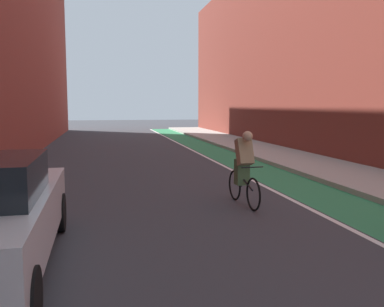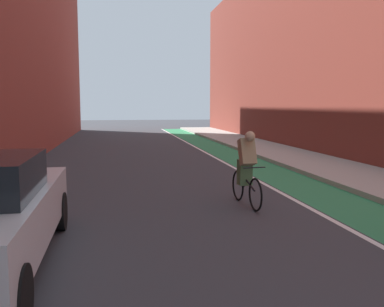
# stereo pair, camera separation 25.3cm
# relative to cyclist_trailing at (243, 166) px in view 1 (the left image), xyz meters

# --- Properties ---
(ground_plane) EXTENTS (98.65, 98.65, 0.00)m
(ground_plane) POSITION_rel_cyclist_trailing_xyz_m (-1.32, 5.60, -0.85)
(ground_plane) COLOR #38383D
(bike_lane_paint) EXTENTS (1.60, 44.84, 0.00)m
(bike_lane_paint) POSITION_rel_cyclist_trailing_xyz_m (2.16, 7.60, -0.85)
(bike_lane_paint) COLOR #2D8451
(bike_lane_paint) RESTS_ON ground
(lane_divider_stripe) EXTENTS (0.12, 44.84, 0.00)m
(lane_divider_stripe) POSITION_rel_cyclist_trailing_xyz_m (1.26, 7.60, -0.85)
(lane_divider_stripe) COLOR white
(lane_divider_stripe) RESTS_ON ground
(sidewalk_right) EXTENTS (2.79, 44.84, 0.14)m
(sidewalk_right) POSITION_rel_cyclist_trailing_xyz_m (4.35, 7.60, -0.78)
(sidewalk_right) COLOR #A8A59E
(sidewalk_right) RESTS_ON ground
(building_facade_right) EXTENTS (2.40, 40.84, 10.49)m
(building_facade_right) POSITION_rel_cyclist_trailing_xyz_m (6.95, 9.60, 4.39)
(building_facade_right) COLOR brown
(building_facade_right) RESTS_ON ground
(cyclist_trailing) EXTENTS (0.48, 1.74, 1.62)m
(cyclist_trailing) POSITION_rel_cyclist_trailing_xyz_m (0.00, 0.00, 0.00)
(cyclist_trailing) COLOR black
(cyclist_trailing) RESTS_ON ground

